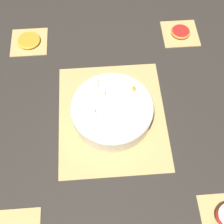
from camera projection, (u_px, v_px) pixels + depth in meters
The scene contains 7 objects.
ground_plane at pixel (112, 117), 1.05m from camera, with size 6.00×6.00×0.00m, color #2D2823.
bamboo_mat_center at pixel (112, 116), 1.05m from camera, with size 0.42×0.36×0.01m.
coaster_mat_near_right at pixel (180, 33), 1.24m from camera, with size 0.14×0.14×0.01m.
coaster_mat_far_right at pixel (29, 42), 1.21m from camera, with size 0.14×0.14×0.01m.
fruit_salad_bowl at pixel (112, 110), 1.02m from camera, with size 0.27×0.27×0.07m.
orange_slice_whole at pixel (29, 40), 1.21m from camera, with size 0.09×0.09×0.01m.
grapefruit_slice at pixel (181, 32), 1.23m from camera, with size 0.08×0.08×0.01m.
Camera 1 is at (-0.51, 0.04, 0.92)m, focal length 50.00 mm.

